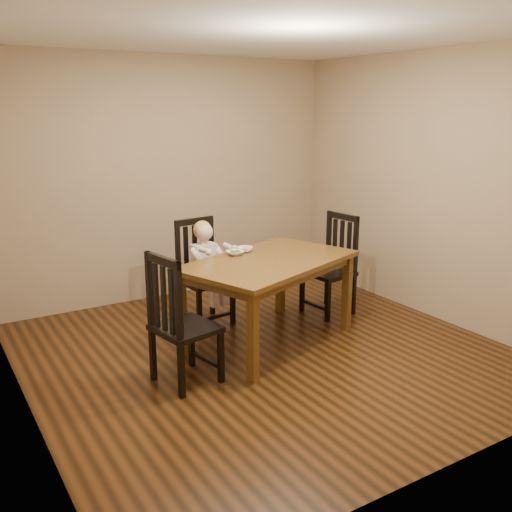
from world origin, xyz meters
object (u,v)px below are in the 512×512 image
toddler (205,262)px  bowl_peas (235,253)px  chair_left (180,323)px  bowl_veg (245,249)px  dining_table (269,269)px  chair_child (203,274)px  chair_right (332,266)px

toddler → bowl_peas: size_ratio=3.48×
chair_left → bowl_veg: (1.00, 0.69, 0.31)m
dining_table → toddler: bearing=111.4°
chair_child → chair_right: size_ratio=1.00×
bowl_veg → toddler: bearing=122.3°
chair_left → chair_right: size_ratio=1.01×
toddler → bowl_peas: bearing=96.8°
chair_child → chair_left: (-0.76, -1.12, 0.01)m
chair_child → bowl_veg: (0.25, -0.43, 0.32)m
chair_right → toddler: (-1.29, 0.41, 0.14)m
dining_table → bowl_peas: size_ratio=11.60×
chair_left → chair_child: bearing=135.7°
bowl_peas → chair_left: bearing=-143.5°
chair_child → chair_right: (1.30, -0.46, -0.00)m
chair_left → bowl_veg: chair_left is taller
toddler → chair_child: bearing=-90.0°
bowl_veg → dining_table: bearing=-82.6°
dining_table → toddler: toddler is taller
chair_child → bowl_peas: bearing=96.1°
chair_child → bowl_peas: size_ratio=6.73×
chair_child → toddler: (0.01, -0.05, 0.14)m
chair_child → dining_table: bearing=104.4°
chair_child → bowl_veg: chair_child is taller
dining_table → chair_child: bearing=110.4°
chair_child → bowl_veg: size_ratio=7.06×
chair_right → bowl_veg: 1.10m
bowl_peas → chair_child: bearing=102.1°
toddler → bowl_veg: 0.48m
toddler → chair_right: bearing=156.6°
chair_left → dining_table: bearing=97.6°
dining_table → bowl_veg: (-0.05, 0.35, 0.12)m
chair_child → bowl_peas: chair_child is taller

